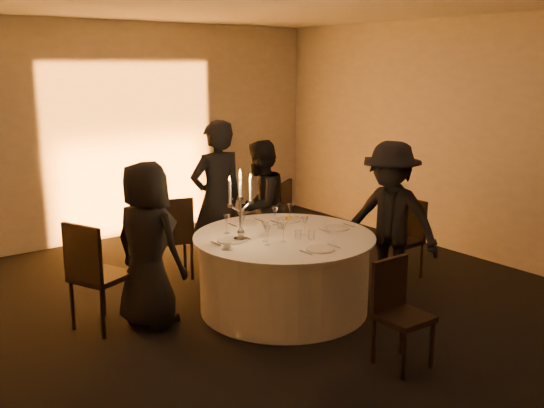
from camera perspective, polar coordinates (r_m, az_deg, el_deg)
floor at (r=6.24m, az=1.12°, el=-9.76°), size 7.00×7.00×0.00m
wall_back at (r=8.83m, az=-13.11°, el=6.72°), size 7.00×0.00×7.00m
wall_right at (r=8.02m, az=18.37°, el=5.80°), size 0.00×7.00×7.00m
uplighter_fixture at (r=8.83m, az=-11.82°, el=-2.81°), size 0.25×0.12×0.10m
banquet_table at (r=6.11m, az=1.14°, el=-6.44°), size 1.80×1.80×0.77m
chair_left at (r=5.79m, az=-16.44°, el=-5.97°), size 0.59×0.59×1.04m
chair_back_left at (r=6.98m, az=-9.26°, el=-2.73°), size 0.52×0.52×0.96m
chair_back_right at (r=7.75m, az=0.47°, el=-0.90°), size 0.59×0.59×0.98m
chair_right at (r=7.16m, az=12.45°, el=-2.77°), size 0.42×0.42×0.90m
chair_front at (r=5.11m, az=11.74°, el=-9.43°), size 0.39×0.39×0.88m
guest_left at (r=5.74m, az=-11.63°, el=-3.79°), size 0.74×0.89×1.57m
guest_back_left at (r=6.92m, az=-5.19°, el=0.38°), size 0.67×0.44×1.82m
guest_back_right at (r=7.21m, az=-1.11°, el=-0.14°), size 0.93×0.85×1.55m
guest_right at (r=6.43m, az=11.04°, el=-1.53°), size 0.94×1.22×1.66m
plate_left at (r=5.80m, az=-3.89°, el=-3.44°), size 0.36×0.26×0.01m
plate_back_left at (r=6.44m, az=-2.47°, el=-1.75°), size 0.36×0.25×0.01m
plate_back_right at (r=6.55m, az=1.52°, el=-1.40°), size 0.35×0.27×0.08m
plate_right at (r=6.26m, az=6.14°, el=-2.24°), size 0.36×0.25×0.01m
plate_front at (r=5.54m, az=4.57°, el=-4.26°), size 0.36×0.26×0.01m
coffee_cup at (r=5.55m, az=-4.23°, el=-3.97°), size 0.11×0.11×0.07m
candelabra at (r=5.77m, az=-2.98°, el=-1.12°), size 0.29×0.14×0.69m
wine_glass_a at (r=5.73m, az=1.08°, el=-2.26°), size 0.07×0.07×0.19m
wine_glass_b at (r=6.03m, az=-4.28°, el=-1.52°), size 0.07×0.07×0.19m
wine_glass_c at (r=5.73m, az=-0.65°, el=-2.26°), size 0.07×0.07×0.19m
wine_glass_d at (r=5.96m, az=3.13°, el=-1.69°), size 0.07×0.07×0.19m
wine_glass_e at (r=6.49m, az=1.69°, el=-0.43°), size 0.07×0.07×0.19m
wine_glass_f at (r=6.34m, az=0.29°, el=-0.77°), size 0.07×0.07×0.19m
wine_glass_g at (r=6.00m, az=-2.78°, el=-1.57°), size 0.07×0.07×0.19m
wine_glass_h at (r=5.62m, az=-0.43°, el=-2.57°), size 0.07×0.07×0.19m
tumbler_a at (r=5.84m, az=3.73°, el=-2.93°), size 0.07×0.07×0.09m
tumbler_b at (r=5.85m, az=2.47°, el=-2.90°), size 0.07×0.07×0.09m
tumbler_c at (r=6.23m, az=0.84°, el=-1.90°), size 0.07×0.07×0.09m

